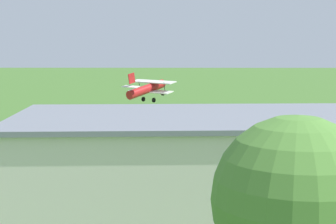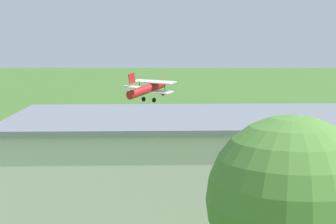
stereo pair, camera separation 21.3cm
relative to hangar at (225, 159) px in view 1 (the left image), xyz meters
The scene contains 9 objects.
ground_plane 35.49m from the hangar, 90.56° to the right, with size 400.00×400.00×0.00m, color #3D6628.
hangar is the anchor object (origin of this frame).
biplane 32.96m from the hangar, 77.12° to the right, with size 7.28×7.38×4.10m.
car_red 19.49m from the hangar, 52.18° to the right, with size 2.28×4.77×1.69m.
car_white 23.22m from the hangar, 39.33° to the right, with size 2.19×4.03×1.56m.
person_beside_truck 24.86m from the hangar, 56.81° to the right, with size 0.54×0.54×1.71m.
person_near_hangar_door 20.70m from the hangar, 83.66° to the right, with size 0.54×0.54×1.72m.
person_walking_on_apron 22.86m from the hangar, 118.27° to the right, with size 0.43×0.43×1.75m.
tree_near_perimeter_road 22.91m from the hangar, 90.09° to the left, with size 5.42×5.42×9.78m.
Camera 1 is at (4.20, 74.29, 11.95)m, focal length 56.61 mm.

